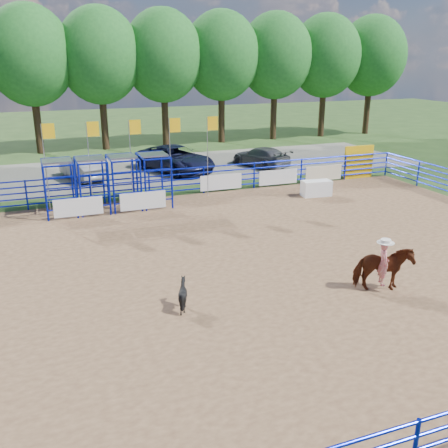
{
  "coord_description": "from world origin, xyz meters",
  "views": [
    {
      "loc": [
        -5.3,
        -15.09,
        7.05
      ],
      "look_at": [
        0.78,
        1.0,
        1.3
      ],
      "focal_mm": 40.0,
      "sensor_mm": 36.0,
      "label": 1
    }
  ],
  "objects_px": {
    "car_c": "(176,159)",
    "announcer_table": "(316,188)",
    "car_d": "(261,157)",
    "horse_and_rider": "(383,265)",
    "calf": "(183,294)",
    "car_b": "(82,168)"
  },
  "relations": [
    {
      "from": "car_c",
      "to": "calf",
      "type": "bearing_deg",
      "value": -126.06
    },
    {
      "from": "car_c",
      "to": "car_d",
      "type": "xyz_separation_m",
      "value": [
        5.83,
        -0.51,
        -0.17
      ]
    },
    {
      "from": "car_c",
      "to": "car_d",
      "type": "relative_size",
      "value": 1.31
    },
    {
      "from": "horse_and_rider",
      "to": "calf",
      "type": "xyz_separation_m",
      "value": [
        -6.21,
        1.08,
        -0.42
      ]
    },
    {
      "from": "announcer_table",
      "to": "car_c",
      "type": "distance_m",
      "value": 10.12
    },
    {
      "from": "calf",
      "to": "car_c",
      "type": "distance_m",
      "value": 18.83
    },
    {
      "from": "calf",
      "to": "car_d",
      "type": "xyz_separation_m",
      "value": [
        10.66,
        17.69,
        0.21
      ]
    },
    {
      "from": "calf",
      "to": "car_b",
      "type": "height_order",
      "value": "car_b"
    },
    {
      "from": "calf",
      "to": "car_b",
      "type": "relative_size",
      "value": 0.21
    },
    {
      "from": "announcer_table",
      "to": "car_d",
      "type": "bearing_deg",
      "value": 86.76
    },
    {
      "from": "announcer_table",
      "to": "car_c",
      "type": "xyz_separation_m",
      "value": [
        -5.38,
        8.56,
        0.4
      ]
    },
    {
      "from": "car_b",
      "to": "calf",
      "type": "bearing_deg",
      "value": 77.57
    },
    {
      "from": "car_b",
      "to": "car_c",
      "type": "relative_size",
      "value": 0.71
    },
    {
      "from": "announcer_table",
      "to": "horse_and_rider",
      "type": "relative_size",
      "value": 0.64
    },
    {
      "from": "car_c",
      "to": "announcer_table",
      "type": "bearing_deg",
      "value": -79.09
    },
    {
      "from": "horse_and_rider",
      "to": "car_c",
      "type": "bearing_deg",
      "value": 94.13
    },
    {
      "from": "car_b",
      "to": "car_c",
      "type": "distance_m",
      "value": 5.89
    },
    {
      "from": "horse_and_rider",
      "to": "car_d",
      "type": "distance_m",
      "value": 19.28
    },
    {
      "from": "calf",
      "to": "car_d",
      "type": "relative_size",
      "value": 0.19
    },
    {
      "from": "horse_and_rider",
      "to": "car_b",
      "type": "xyz_separation_m",
      "value": [
        -7.27,
        19.15,
        -0.17
      ]
    },
    {
      "from": "car_d",
      "to": "horse_and_rider",
      "type": "bearing_deg",
      "value": 57.69
    },
    {
      "from": "car_c",
      "to": "car_d",
      "type": "distance_m",
      "value": 5.86
    }
  ]
}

